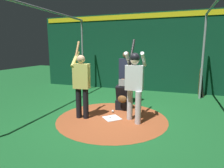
{
  "coord_description": "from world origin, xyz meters",
  "views": [
    {
      "loc": [
        4.66,
        1.61,
        1.88
      ],
      "look_at": [
        0.0,
        0.0,
        0.95
      ],
      "focal_mm": 30.82,
      "sensor_mm": 36.0,
      "label": 1
    }
  ],
  "objects_px": {
    "visitor": "(82,82)",
    "baseball_1": "(110,117)",
    "home_plate": "(112,118)",
    "baseball_0": "(113,111)",
    "batter": "(134,81)",
    "umpire": "(126,75)",
    "bat_rack": "(200,83)",
    "catcher": "(123,97)"
  },
  "relations": [
    {
      "from": "bat_rack",
      "to": "baseball_1",
      "type": "distance_m",
      "value": 4.47
    },
    {
      "from": "visitor",
      "to": "bat_rack",
      "type": "height_order",
      "value": "visitor"
    },
    {
      "from": "home_plate",
      "to": "baseball_0",
      "type": "distance_m",
      "value": 0.49
    },
    {
      "from": "home_plate",
      "to": "umpire",
      "type": "relative_size",
      "value": 0.24
    },
    {
      "from": "home_plate",
      "to": "batter",
      "type": "distance_m",
      "value": 1.22
    },
    {
      "from": "baseball_0",
      "to": "home_plate",
      "type": "bearing_deg",
      "value": 16.42
    },
    {
      "from": "home_plate",
      "to": "batter",
      "type": "xyz_separation_m",
      "value": [
        -0.0,
        0.59,
        1.06
      ]
    },
    {
      "from": "home_plate",
      "to": "batter",
      "type": "relative_size",
      "value": 0.2
    },
    {
      "from": "home_plate",
      "to": "catcher",
      "type": "distance_m",
      "value": 0.95
    },
    {
      "from": "catcher",
      "to": "visitor",
      "type": "bearing_deg",
      "value": -37.9
    },
    {
      "from": "visitor",
      "to": "baseball_1",
      "type": "relative_size",
      "value": 27.92
    },
    {
      "from": "baseball_1",
      "to": "umpire",
      "type": "bearing_deg",
      "value": 179.34
    },
    {
      "from": "batter",
      "to": "baseball_1",
      "type": "height_order",
      "value": "batter"
    },
    {
      "from": "home_plate",
      "to": "umpire",
      "type": "height_order",
      "value": "umpire"
    },
    {
      "from": "batter",
      "to": "umpire",
      "type": "xyz_separation_m",
      "value": [
        -1.52,
        -0.63,
        -0.08
      ]
    },
    {
      "from": "umpire",
      "to": "baseball_1",
      "type": "bearing_deg",
      "value": -0.66
    },
    {
      "from": "home_plate",
      "to": "baseball_1",
      "type": "relative_size",
      "value": 5.68
    },
    {
      "from": "catcher",
      "to": "visitor",
      "type": "distance_m",
      "value": 1.49
    },
    {
      "from": "batter",
      "to": "umpire",
      "type": "distance_m",
      "value": 1.65
    },
    {
      "from": "batter",
      "to": "visitor",
      "type": "relative_size",
      "value": 1.02
    },
    {
      "from": "umpire",
      "to": "baseball_0",
      "type": "bearing_deg",
      "value": -5.59
    },
    {
      "from": "home_plate",
      "to": "bat_rack",
      "type": "xyz_separation_m",
      "value": [
        -3.64,
        2.49,
        0.48
      ]
    },
    {
      "from": "visitor",
      "to": "bat_rack",
      "type": "xyz_separation_m",
      "value": [
        -3.85,
        3.27,
        -0.5
      ]
    },
    {
      "from": "visitor",
      "to": "baseball_1",
      "type": "distance_m",
      "value": 1.21
    },
    {
      "from": "batter",
      "to": "catcher",
      "type": "bearing_deg",
      "value": -148.41
    },
    {
      "from": "visitor",
      "to": "baseball_0",
      "type": "relative_size",
      "value": 27.92
    },
    {
      "from": "batter",
      "to": "catcher",
      "type": "distance_m",
      "value": 1.23
    },
    {
      "from": "bat_rack",
      "to": "baseball_0",
      "type": "xyz_separation_m",
      "value": [
        3.17,
        -2.62,
        -0.45
      ]
    },
    {
      "from": "home_plate",
      "to": "umpire",
      "type": "bearing_deg",
      "value": -178.65
    },
    {
      "from": "batter",
      "to": "baseball_0",
      "type": "distance_m",
      "value": 1.35
    },
    {
      "from": "catcher",
      "to": "bat_rack",
      "type": "xyz_separation_m",
      "value": [
        -2.77,
        2.43,
        0.11
      ]
    },
    {
      "from": "catcher",
      "to": "baseball_0",
      "type": "bearing_deg",
      "value": -26.04
    },
    {
      "from": "umpire",
      "to": "baseball_0",
      "type": "xyz_separation_m",
      "value": [
        1.05,
        -0.1,
        -0.95
      ]
    },
    {
      "from": "baseball_1",
      "to": "home_plate",
      "type": "bearing_deg",
      "value": 96.4
    },
    {
      "from": "visitor",
      "to": "catcher",
      "type": "bearing_deg",
      "value": 135.76
    },
    {
      "from": "catcher",
      "to": "umpire",
      "type": "relative_size",
      "value": 0.55
    },
    {
      "from": "batter",
      "to": "baseball_1",
      "type": "bearing_deg",
      "value": -89.36
    },
    {
      "from": "baseball_0",
      "to": "baseball_1",
      "type": "height_order",
      "value": "same"
    },
    {
      "from": "batter",
      "to": "bat_rack",
      "type": "distance_m",
      "value": 4.14
    },
    {
      "from": "home_plate",
      "to": "catcher",
      "type": "height_order",
      "value": "catcher"
    },
    {
      "from": "home_plate",
      "to": "catcher",
      "type": "relative_size",
      "value": 0.43
    },
    {
      "from": "batter",
      "to": "visitor",
      "type": "distance_m",
      "value": 1.39
    }
  ]
}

